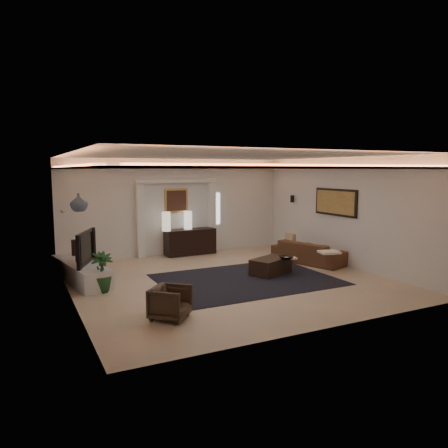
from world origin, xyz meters
name	(u,v)px	position (x,y,z in m)	size (l,w,h in m)	color
floor	(228,280)	(0.00, 0.00, 0.00)	(7.00, 7.00, 0.00)	#D4AB81
ceiling	(228,156)	(0.00, 0.00, 2.90)	(7.00, 7.00, 0.00)	white
wall_back	(176,207)	(0.00, 3.50, 1.45)	(7.00, 7.00, 0.00)	silver
wall_front	(327,242)	(0.00, -3.50, 1.45)	(7.00, 7.00, 0.00)	silver
wall_left	(69,228)	(-3.50, 0.00, 1.45)	(7.00, 7.00, 0.00)	silver
wall_right	(344,212)	(3.50, 0.00, 1.45)	(7.00, 7.00, 0.00)	silver
cove_soffit	(228,168)	(0.00, 0.00, 2.62)	(7.00, 7.00, 0.04)	silver
daylight_slit	(216,209)	(1.35, 3.48, 1.35)	(0.25, 0.03, 1.00)	white
area_rug	(247,279)	(0.40, -0.20, 0.01)	(4.00, 3.00, 0.01)	black
pilaster_left	(140,221)	(-1.15, 3.40, 1.10)	(0.22, 0.20, 2.20)	silver
pilaster_right	(212,217)	(1.15, 3.40, 1.10)	(0.22, 0.20, 2.20)	silver
alcove_header	(177,181)	(0.00, 3.40, 2.25)	(2.52, 0.20, 0.12)	silver
painting_frame	(176,201)	(0.00, 3.47, 1.65)	(0.74, 0.04, 0.74)	tan
painting_canvas	(177,201)	(0.00, 3.44, 1.65)	(0.62, 0.02, 0.62)	#4C2D1E
art_panel_frame	(336,202)	(3.47, 0.30, 1.70)	(0.04, 1.64, 0.74)	black
art_panel_gold	(335,202)	(3.44, 0.30, 1.70)	(0.02, 1.50, 0.62)	tan
wall_sconce	(292,199)	(3.38, 2.20, 1.68)	(0.12, 0.12, 0.22)	black
wall_niche	(64,212)	(-3.44, 1.40, 1.65)	(0.10, 0.55, 0.04)	silver
console	(190,242)	(0.33, 3.19, 0.40)	(1.55, 0.48, 0.77)	black
lamp_left	(166,221)	(-0.45, 3.13, 1.09)	(0.25, 0.25, 0.56)	beige
lamp_right	(188,219)	(0.29, 3.25, 1.09)	(0.24, 0.24, 0.55)	silver
media_ledge	(80,272)	(-3.15, 1.37, 0.23)	(0.63, 2.51, 0.47)	silver
tv	(80,248)	(-3.15, 1.15, 0.83)	(0.17, 1.32, 0.76)	black
figurine	(74,248)	(-3.15, 2.24, 0.64)	(0.15, 0.15, 0.40)	black
ginger_jar	(79,202)	(-3.15, 1.07, 1.87)	(0.38, 0.38, 0.40)	#465963
plant	(102,272)	(-2.85, 0.30, 0.42)	(0.48, 0.48, 0.85)	#1B3F1C
sofa	(309,252)	(2.86, 0.64, 0.30)	(0.80, 2.06, 0.60)	#392318
throw_blanket	(329,252)	(2.52, -0.61, 0.55)	(0.48, 0.39, 0.05)	beige
throw_pillow	(290,240)	(2.72, 1.32, 0.55)	(0.12, 0.39, 0.39)	tan
coffee_table	(271,266)	(1.21, 0.01, 0.21)	(1.08, 0.59, 0.40)	black
bowl	(286,258)	(1.46, -0.29, 0.45)	(0.34, 0.34, 0.08)	black
magazine	(291,258)	(1.60, -0.29, 0.42)	(0.28, 0.20, 0.03)	#F2E0C5
armchair	(170,303)	(-2.09, -1.92, 0.29)	(0.61, 0.63, 0.57)	black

